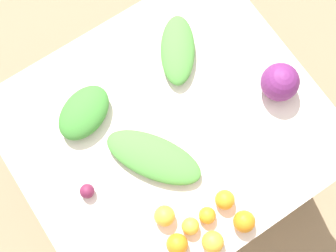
{
  "coord_description": "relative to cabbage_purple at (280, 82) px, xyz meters",
  "views": [
    {
      "loc": [
        -0.28,
        -0.42,
        2.57
      ],
      "look_at": [
        0.0,
        0.0,
        0.79
      ],
      "focal_mm": 50.0,
      "sensor_mm": 36.0,
      "label": 1
    }
  ],
  "objects": [
    {
      "name": "ground_plane",
      "position": [
        -0.46,
        0.11,
        -0.85
      ],
      "size": [
        8.0,
        8.0,
        0.0
      ],
      "primitive_type": "plane",
      "color": "#937A5B"
    },
    {
      "name": "dining_table",
      "position": [
        -0.46,
        0.11,
        -0.17
      ],
      "size": [
        1.22,
        1.08,
        0.77
      ],
      "color": "silver",
      "rests_on": "ground_plane"
    },
    {
      "name": "orange_6",
      "position": [
        -0.66,
        -0.18,
        -0.04
      ],
      "size": [
        0.08,
        0.08,
        0.08
      ],
      "primitive_type": "sphere",
      "color": "#F9A833",
      "rests_on": "dining_table"
    },
    {
      "name": "orange_5",
      "position": [
        -0.57,
        -0.35,
        -0.04
      ],
      "size": [
        0.08,
        0.08,
        0.08
      ],
      "primitive_type": "sphere",
      "color": "#F9A833",
      "rests_on": "dining_table"
    },
    {
      "name": "orange_3",
      "position": [
        -0.43,
        -0.36,
        -0.04
      ],
      "size": [
        0.08,
        0.08,
        0.08
      ],
      "primitive_type": "sphere",
      "color": "orange",
      "rests_on": "dining_table"
    },
    {
      "name": "beet_root",
      "position": [
        -0.86,
        0.06,
        -0.05
      ],
      "size": [
        0.06,
        0.06,
        0.06
      ],
      "primitive_type": "sphere",
      "color": "maroon",
      "rests_on": "dining_table"
    },
    {
      "name": "orange_4",
      "position": [
        -0.44,
        -0.25,
        -0.04
      ],
      "size": [
        0.08,
        0.08,
        0.08
      ],
      "primitive_type": "sphere",
      "color": "orange",
      "rests_on": "dining_table"
    },
    {
      "name": "greens_bunch_chard",
      "position": [
        -0.58,
        0.03,
        -0.04
      ],
      "size": [
        0.35,
        0.42,
        0.06
      ],
      "primitive_type": "ellipsoid",
      "rotation": [
        0.0,
        0.0,
        2.14
      ],
      "color": "#4C933D",
      "rests_on": "dining_table"
    },
    {
      "name": "orange_2",
      "position": [
        -0.61,
        -0.26,
        -0.04
      ],
      "size": [
        0.07,
        0.07,
        0.07
      ],
      "primitive_type": "sphere",
      "color": "#F9A833",
      "rests_on": "dining_table"
    },
    {
      "name": "orange_0",
      "position": [
        -0.68,
        -0.29,
        -0.04
      ],
      "size": [
        0.08,
        0.08,
        0.08
      ],
      "primitive_type": "sphere",
      "color": "orange",
      "rests_on": "dining_table"
    },
    {
      "name": "greens_bunch_kale",
      "position": [
        -0.25,
        0.35,
        -0.04
      ],
      "size": [
        0.29,
        0.34,
        0.07
      ],
      "primitive_type": "ellipsoid",
      "rotation": [
        0.0,
        0.0,
        0.98
      ],
      "color": "#4C933D",
      "rests_on": "dining_table"
    },
    {
      "name": "orange_1",
      "position": [
        -0.53,
        -0.26,
        -0.04
      ],
      "size": [
        0.06,
        0.06,
        0.06
      ],
      "primitive_type": "sphere",
      "color": "orange",
      "rests_on": "dining_table"
    },
    {
      "name": "cabbage_purple",
      "position": [
        0.0,
        0.0,
        0.0
      ],
      "size": [
        0.15,
        0.15,
        0.15
      ],
      "primitive_type": "sphere",
      "color": "#6B2366",
      "rests_on": "dining_table"
    },
    {
      "name": "greens_bunch_dandelion",
      "position": [
        -0.71,
        0.33,
        -0.03
      ],
      "size": [
        0.29,
        0.25,
        0.09
      ],
      "primitive_type": "ellipsoid",
      "rotation": [
        0.0,
        0.0,
        0.4
      ],
      "color": "#3D8433",
      "rests_on": "dining_table"
    }
  ]
}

